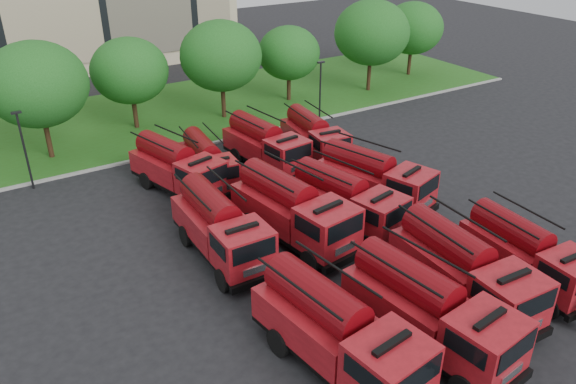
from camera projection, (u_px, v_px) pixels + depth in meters
name	position (u px, v px, depth m)	size (l,w,h in m)	color
ground	(318.00, 276.00, 27.25)	(140.00, 140.00, 0.00)	black
lawn	(141.00, 118.00, 46.79)	(70.00, 16.00, 0.12)	#245115
curb	(178.00, 151.00, 40.69)	(70.00, 0.30, 0.14)	gray
tree_2	(37.00, 84.00, 37.20)	(6.72, 6.72, 8.22)	#382314
tree_3	(130.00, 71.00, 42.68)	(5.88, 5.88, 7.19)	#382314
tree_4	(221.00, 56.00, 44.59)	(6.55, 6.55, 8.01)	#382314
tree_5	(289.00, 53.00, 49.03)	(5.46, 5.46, 6.68)	#382314
tree_6	(372.00, 33.00, 51.13)	(6.89, 6.89, 8.42)	#382314
tree_7	(413.00, 28.00, 56.23)	(6.05, 6.05, 7.39)	#382314
lamp_post_0	(24.00, 146.00, 34.16)	(0.60, 0.25, 5.11)	black
lamp_post_1	(320.00, 89.00, 44.49)	(0.60, 0.25, 5.11)	black
fire_truck_0	(337.00, 332.00, 21.10)	(3.62, 8.03, 3.53)	black
fire_truck_1	(429.00, 310.00, 22.23)	(3.49, 7.92, 3.49)	black
fire_truck_2	(463.00, 270.00, 24.71)	(3.10, 7.72, 3.46)	black
fire_truck_3	(526.00, 253.00, 26.22)	(2.76, 6.86, 3.07)	black
fire_truck_4	(221.00, 227.00, 28.03)	(2.79, 7.41, 3.36)	black
fire_truck_5	(293.00, 210.00, 29.34)	(3.78, 8.16, 3.58)	black
fire_truck_6	(345.00, 201.00, 30.57)	(3.87, 7.49, 3.25)	black
fire_truck_7	(374.00, 178.00, 33.03)	(4.44, 7.65, 3.30)	black
fire_truck_8	(177.00, 168.00, 34.40)	(4.18, 7.51, 3.25)	black
fire_truck_9	(207.00, 162.00, 35.48)	(2.88, 6.62, 2.93)	black
fire_truck_10	(265.00, 145.00, 37.61)	(3.29, 7.35, 3.23)	black
fire_truck_11	(314.00, 137.00, 39.22)	(3.05, 6.89, 3.04)	black
firefighter_1	(504.00, 345.00, 23.02)	(0.77, 0.42, 1.58)	maroon
firefighter_3	(550.00, 312.00, 24.81)	(1.18, 0.61, 1.83)	black
firefighter_4	(313.00, 259.00, 28.53)	(0.73, 0.48, 1.50)	black
firefighter_5	(424.00, 217.00, 32.29)	(1.50, 0.65, 1.62)	maroon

